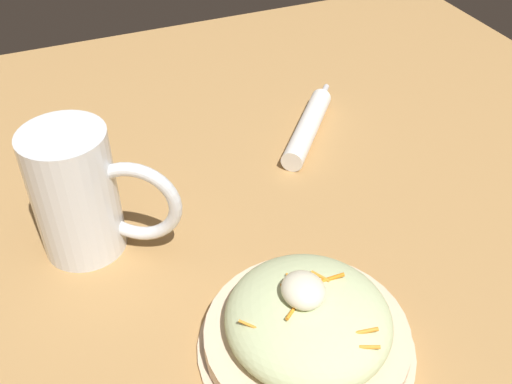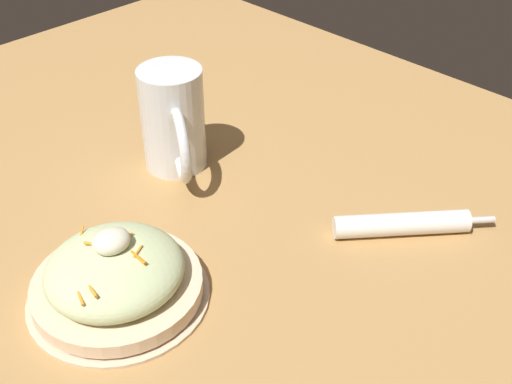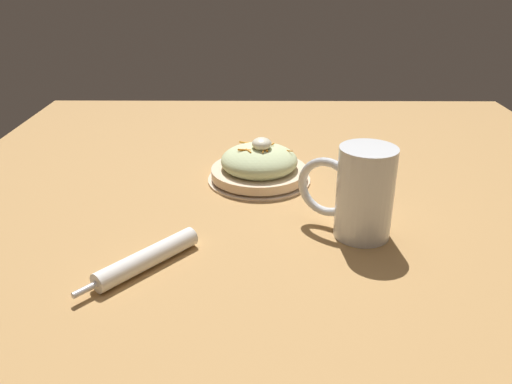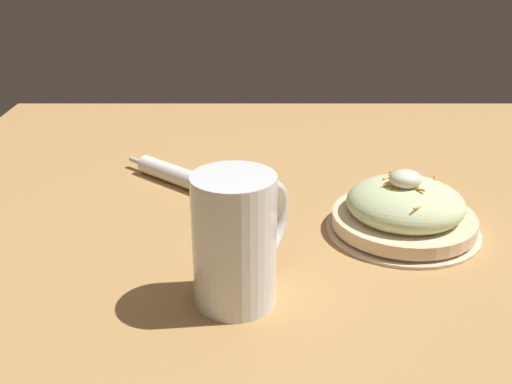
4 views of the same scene
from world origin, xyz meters
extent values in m
plane|color=#B2844C|center=(0.00, 0.00, 0.00)|extent=(1.43, 1.43, 0.00)
cylinder|color=beige|center=(0.06, 0.05, 0.00)|extent=(0.21, 0.21, 0.01)
cylinder|color=beige|center=(0.06, 0.05, 0.02)|extent=(0.20, 0.20, 0.02)
ellipsoid|color=beige|center=(0.06, 0.05, 0.04)|extent=(0.16, 0.16, 0.06)
cylinder|color=orange|center=(0.07, 0.03, 0.07)|extent=(0.02, 0.02, 0.01)
cylinder|color=orange|center=(0.05, 0.08, 0.07)|extent=(0.01, 0.03, 0.01)
cylinder|color=orange|center=(0.04, 0.07, 0.07)|extent=(0.02, 0.01, 0.00)
cylinder|color=orange|center=(0.13, 0.08, 0.06)|extent=(0.01, 0.02, 0.00)
cylinder|color=orange|center=(0.11, 0.08, 0.07)|extent=(0.01, 0.02, 0.01)
cylinder|color=orange|center=(0.05, 0.04, 0.07)|extent=(0.03, 0.01, 0.00)
cylinder|color=orange|center=(0.07, -0.01, 0.07)|extent=(0.02, 0.02, 0.01)
cylinder|color=orange|center=(0.05, 0.03, 0.07)|extent=(0.02, 0.01, 0.01)
ellipsoid|color=#EFEACC|center=(0.06, 0.04, 0.08)|extent=(0.04, 0.04, 0.02)
cylinder|color=white|center=(-0.17, -0.12, 0.08)|extent=(0.09, 0.09, 0.16)
cylinder|color=#B76B14|center=(-0.17, -0.12, 0.04)|extent=(0.08, 0.08, 0.07)
cylinder|color=white|center=(-0.17, -0.12, 0.08)|extent=(0.08, 0.08, 0.01)
torus|color=white|center=(-0.13, -0.07, 0.07)|extent=(0.07, 0.10, 0.11)
cylinder|color=white|center=(-0.27, 0.22, 0.02)|extent=(0.16, 0.14, 0.03)
cylinder|color=silver|center=(-0.35, 0.29, 0.02)|extent=(0.03, 0.03, 0.01)
camera|label=1|loc=(0.38, -0.14, 0.50)|focal=42.27mm
camera|label=2|loc=(0.35, 0.56, 0.57)|focal=46.66mm
camera|label=3|loc=(-0.93, 0.05, 0.43)|focal=36.28mm
camera|label=4|loc=(-0.14, -0.73, 0.40)|focal=43.22mm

